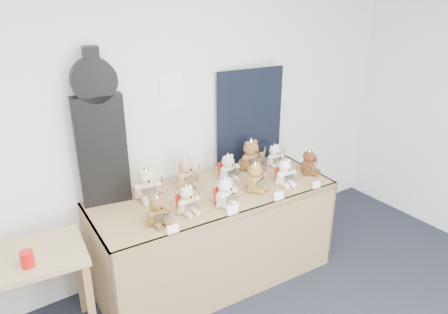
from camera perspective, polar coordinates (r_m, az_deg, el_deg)
room_shell at (r=3.57m, az=-6.83°, el=8.48°), size 6.00×6.00×6.00m
display_table at (r=3.57m, az=-0.85°, el=-7.51°), size 2.02×0.94×0.82m
side_table at (r=3.25m, az=-25.64°, el=-13.83°), size 0.96×0.61×0.76m
guitar_case at (r=3.28m, az=-15.92°, el=3.29°), size 0.37×0.17×1.18m
navy_board at (r=3.97m, az=3.39°, el=5.33°), size 0.64×0.12×0.87m
red_cup at (r=3.05m, az=-24.31°, el=-12.08°), size 0.08×0.08×0.11m
teddy_front_far_left at (r=3.09m, az=-8.64°, el=-7.05°), size 0.21×0.17×0.25m
teddy_front_left at (r=3.21m, az=-4.85°, el=-5.71°), size 0.20×0.17×0.25m
teddy_front_centre at (r=3.29m, az=0.17°, el=-4.78°), size 0.22×0.20×0.26m
teddy_front_right at (r=3.52m, az=4.13°, el=-2.79°), size 0.22×0.21×0.27m
teddy_front_far_right at (r=3.66m, az=7.96°, el=-2.11°), size 0.20×0.17×0.25m
teddy_front_end at (r=3.88m, az=11.07°, el=-0.75°), size 0.21×0.20×0.25m
teddy_back_left at (r=3.43m, az=-9.99°, el=-3.65°), size 0.24×0.21×0.29m
teddy_back_centre_left at (r=3.59m, az=-4.91°, el=-2.23°), size 0.23×0.20×0.28m
teddy_back_centre_right at (r=3.70m, az=0.56°, el=-1.48°), size 0.21×0.17×0.25m
teddy_back_right at (r=3.88m, az=3.58°, el=0.06°), size 0.26×0.21×0.32m
teddy_back_end at (r=4.00m, az=6.61°, el=0.10°), size 0.19×0.16×0.23m
entry_card_a at (r=3.01m, az=-6.70°, el=-9.34°), size 0.09×0.02×0.06m
entry_card_b at (r=3.21m, az=1.14°, el=-6.98°), size 0.09×0.03×0.06m
entry_card_c at (r=3.42m, az=7.19°, el=-5.06°), size 0.09×0.03×0.07m
entry_card_d at (r=3.66m, az=11.97°, el=-3.56°), size 0.08×0.02×0.06m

